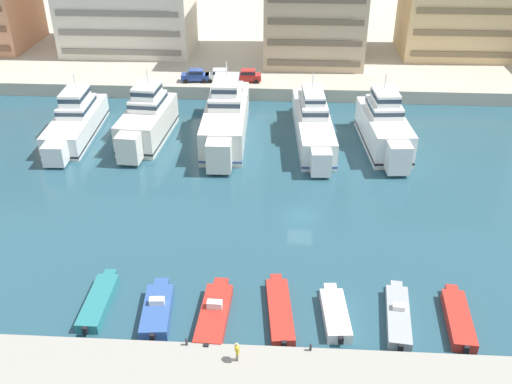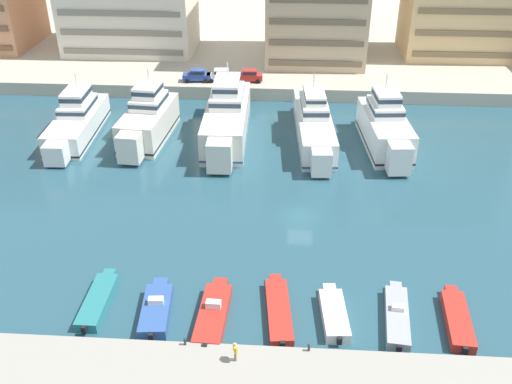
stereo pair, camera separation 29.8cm
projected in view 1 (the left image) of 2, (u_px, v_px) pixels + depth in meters
The scene contains 20 objects.
ground_plane at pixel (301, 216), 56.44m from camera, with size 400.00×400.00×0.00m, color #285160.
quay_promenade at pixel (298, 31), 112.18m from camera, with size 180.00×70.00×1.90m, color #BCB29E.
yacht_white_far_left at pixel (76, 121), 71.71m from camera, with size 5.05×17.70×7.44m.
yacht_ivory_left at pixel (147, 121), 70.63m from camera, with size 5.63×15.37×8.48m.
yacht_ivory_mid_left at pixel (226, 117), 71.18m from camera, with size 5.47×20.73×8.81m.
yacht_white_center_left at pixel (313, 123), 70.82m from camera, with size 5.20×20.75×7.69m.
yacht_white_center at pixel (384, 127), 68.80m from camera, with size 5.71×16.07×8.51m.
motorboat_teal_far_left at pixel (99, 301), 45.12m from camera, with size 1.77×7.17×0.87m.
motorboat_blue_left at pixel (157, 309), 44.20m from camera, with size 2.58×6.69×1.41m.
motorboat_red_mid_left at pixel (214, 313), 43.85m from camera, with size 2.34×7.75×1.43m.
motorboat_red_center_left at pixel (280, 310), 44.34m from camera, with size 2.48×8.06×0.81m.
motorboat_white_center at pixel (335, 314), 43.84m from camera, with size 2.24×6.33×0.90m.
motorboat_grey_center_right at pixel (398, 315), 43.72m from camera, with size 2.38×7.50×1.20m.
motorboat_red_mid_right at pixel (458, 318), 43.43m from camera, with size 2.19×7.15×0.87m.
car_blue_far_left at pixel (196, 75), 84.02m from camera, with size 4.22×2.18×1.80m.
car_white_left at pixel (220, 75), 84.12m from camera, with size 4.22×2.18×1.80m.
car_red_mid_left at pixel (248, 75), 83.92m from camera, with size 4.19×2.10×1.80m.
pedestrian_near_edge at pixel (237, 350), 38.93m from camera, with size 0.36×0.59×1.61m.
bollard_west at pixel (187, 341), 40.48m from camera, with size 0.20×0.20×0.61m.
bollard_west_mid at pixel (311, 347), 40.03m from camera, with size 0.20×0.20×0.61m.
Camera 1 is at (-1.64, -47.50, 30.87)m, focal length 40.00 mm.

